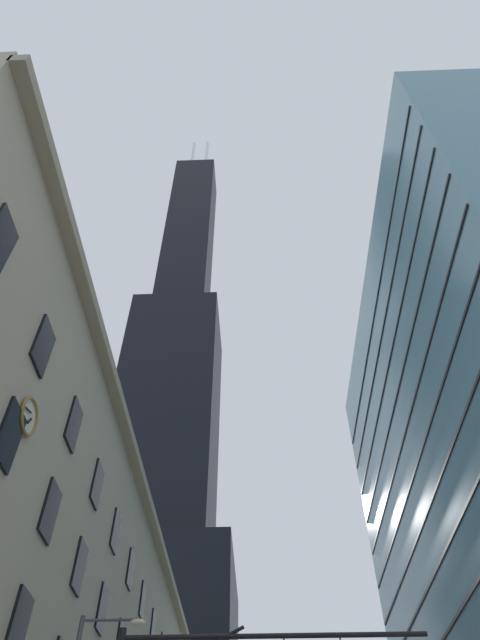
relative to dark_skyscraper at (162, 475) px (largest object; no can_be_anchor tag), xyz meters
The scene contains 1 object.
dark_skyscraper is the anchor object (origin of this frame).
Camera 1 is at (-2.70, -11.99, 1.33)m, focal length 31.12 mm.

